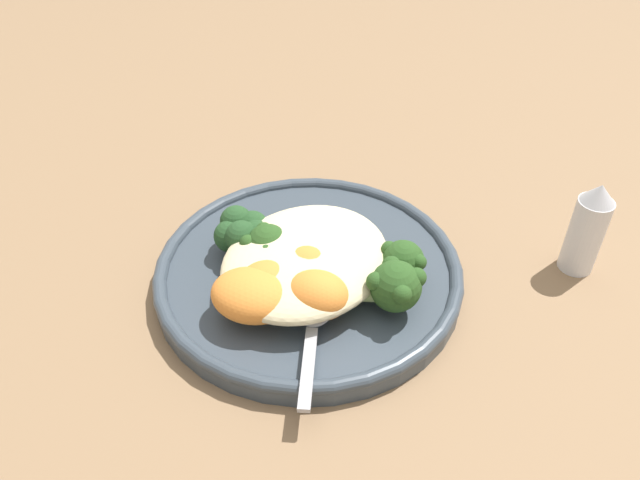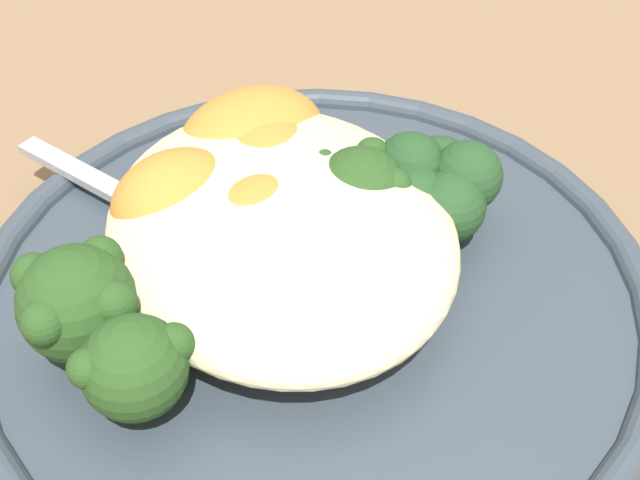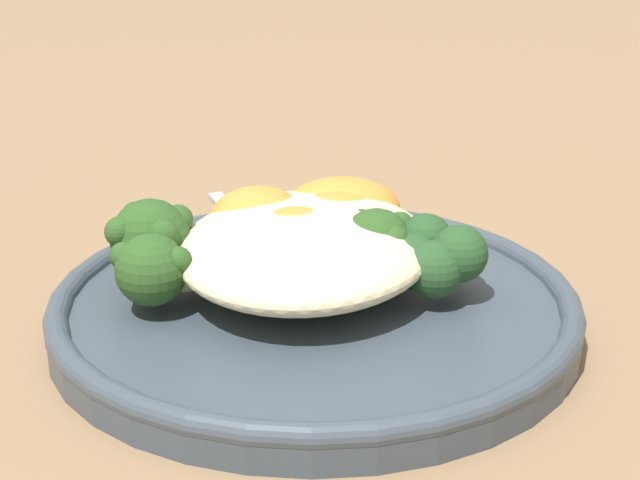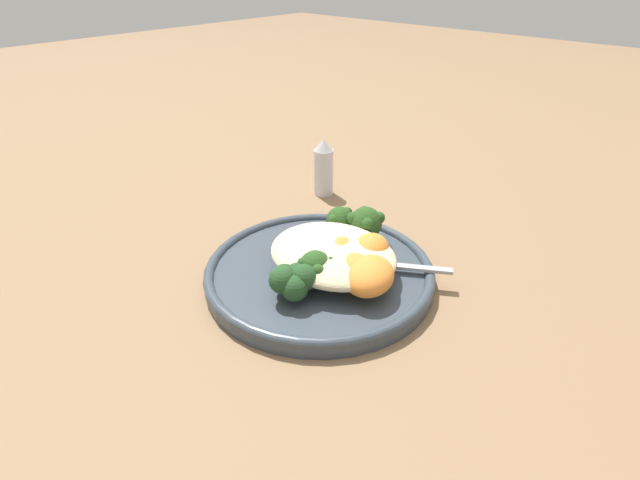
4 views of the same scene
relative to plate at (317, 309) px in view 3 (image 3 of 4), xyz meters
name	(u,v)px [view 3 (image 3 of 4)]	position (x,y,z in m)	size (l,w,h in m)	color
ground_plane	(323,313)	(-0.02, 0.00, -0.01)	(4.00, 4.00, 0.00)	#846647
plate	(317,309)	(0.00, 0.00, 0.00)	(0.26, 0.26, 0.02)	#38424C
quinoa_mound	(306,247)	(-0.01, -0.01, 0.03)	(0.15, 0.13, 0.03)	beige
broccoli_stalk_0	(180,241)	(-0.01, -0.07, 0.03)	(0.07, 0.12, 0.04)	#ADC675
broccoli_stalk_1	(187,267)	(0.02, -0.06, 0.03)	(0.10, 0.10, 0.04)	#ADC675
broccoli_stalk_2	(287,265)	(0.00, -0.01, 0.02)	(0.08, 0.03, 0.03)	#ADC675
broccoli_stalk_3	(321,265)	(0.00, 0.00, 0.02)	(0.07, 0.06, 0.03)	#ADC675
broccoli_stalk_4	(368,243)	(-0.02, 0.02, 0.03)	(0.04, 0.09, 0.04)	#ADC675
sweet_potato_chunk_0	(337,209)	(-0.07, 0.00, 0.03)	(0.07, 0.05, 0.03)	orange
sweet_potato_chunk_1	(297,239)	(-0.02, -0.02, 0.03)	(0.06, 0.04, 0.03)	orange
sweet_potato_chunk_2	(258,220)	(-0.04, -0.04, 0.03)	(0.05, 0.04, 0.04)	orange
sweet_potato_chunk_3	(335,224)	(-0.05, 0.00, 0.03)	(0.06, 0.05, 0.03)	orange
kale_tuft	(437,256)	(-0.02, 0.06, 0.03)	(0.05, 0.05, 0.03)	#234723
spoon	(257,239)	(-0.05, -0.04, 0.01)	(0.11, 0.08, 0.01)	#A3A3A8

